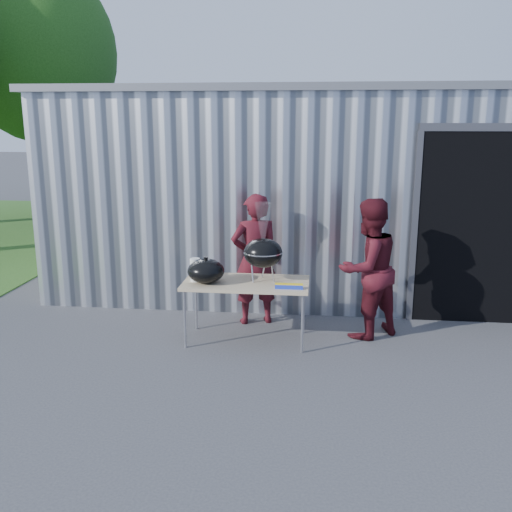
# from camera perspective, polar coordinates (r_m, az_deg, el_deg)

# --- Properties ---
(ground) EXTENTS (80.00, 80.00, 0.00)m
(ground) POSITION_cam_1_polar(r_m,az_deg,el_deg) (6.45, -1.42, -10.69)
(ground) COLOR #404042
(building) EXTENTS (8.20, 6.20, 3.10)m
(building) POSITION_cam_1_polar(r_m,az_deg,el_deg) (10.48, 6.94, 7.35)
(building) COLOR silver
(building) RESTS_ON ground
(tree_far) EXTENTS (3.99, 3.99, 6.60)m
(tree_far) POSITION_cam_1_polar(r_m,az_deg,el_deg) (16.61, -20.93, 18.38)
(tree_far) COLOR #442D19
(tree_far) RESTS_ON ground
(folding_table) EXTENTS (1.50, 0.75, 0.75)m
(folding_table) POSITION_cam_1_polar(r_m,az_deg,el_deg) (6.86, -0.99, -2.88)
(folding_table) COLOR tan
(folding_table) RESTS_ON ground
(kettle_grill) EXTENTS (0.47, 0.47, 0.95)m
(kettle_grill) POSITION_cam_1_polar(r_m,az_deg,el_deg) (6.77, 0.71, 0.89)
(kettle_grill) COLOR black
(kettle_grill) RESTS_ON folding_table
(grill_lid) EXTENTS (0.44, 0.44, 0.32)m
(grill_lid) POSITION_cam_1_polar(r_m,az_deg,el_deg) (6.78, -5.03, -1.50)
(grill_lid) COLOR black
(grill_lid) RESTS_ON folding_table
(paper_towels) EXTENTS (0.12, 0.12, 0.28)m
(paper_towels) POSITION_cam_1_polar(r_m,az_deg,el_deg) (6.86, -6.11, -1.38)
(paper_towels) COLOR white
(paper_towels) RESTS_ON folding_table
(white_tub) EXTENTS (0.20, 0.15, 0.10)m
(white_tub) POSITION_cam_1_polar(r_m,az_deg,el_deg) (7.10, -5.20, -1.60)
(white_tub) COLOR white
(white_tub) RESTS_ON folding_table
(foil_box) EXTENTS (0.32, 0.06, 0.06)m
(foil_box) POSITION_cam_1_polar(r_m,az_deg,el_deg) (6.55, 3.32, -3.04)
(foil_box) COLOR #1D35BC
(foil_box) RESTS_ON folding_table
(person_cook) EXTENTS (0.73, 0.59, 1.73)m
(person_cook) POSITION_cam_1_polar(r_m,az_deg,el_deg) (7.44, -0.11, -0.33)
(person_cook) COLOR #491119
(person_cook) RESTS_ON ground
(person_bystander) EXTENTS (1.07, 1.03, 1.73)m
(person_bystander) POSITION_cam_1_polar(r_m,az_deg,el_deg) (7.10, 11.13, -1.25)
(person_bystander) COLOR #491119
(person_bystander) RESTS_ON ground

